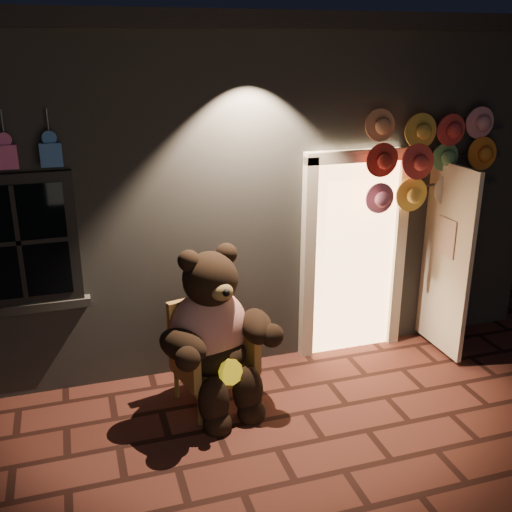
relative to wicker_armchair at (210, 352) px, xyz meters
name	(u,v)px	position (x,y,z in m)	size (l,w,h in m)	color
ground	(277,449)	(0.34, -0.92, -0.48)	(60.00, 60.00, 0.00)	#562820
shop_building	(179,159)	(0.35, 3.07, 1.25)	(7.30, 5.95, 3.51)	slate
wicker_armchair	(210,352)	(0.00, 0.00, 0.00)	(0.78, 0.73, 0.97)	olive
teddy_bear	(214,334)	(0.02, -0.12, 0.24)	(1.13, 0.99, 1.59)	#A91B12
hat_rack	(429,160)	(2.39, 0.36, 1.59)	(1.62, 0.22, 2.57)	#59595E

